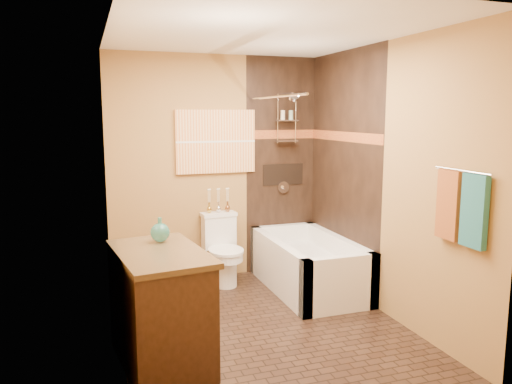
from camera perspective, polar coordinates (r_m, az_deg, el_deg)
name	(u,v)px	position (r m, az deg, el deg)	size (l,w,h in m)	color
floor	(261,326)	(4.55, 0.60, -15.11)	(3.00, 3.00, 0.00)	black
wall_left	(114,194)	(3.97, -15.91, -0.18)	(0.02, 3.00, 2.50)	olive
wall_right	(384,180)	(4.74, 14.42, 1.32)	(0.02, 3.00, 2.50)	olive
wall_back	(217,168)	(5.63, -4.53, 2.73)	(2.40, 0.02, 2.50)	olive
wall_front	(351,222)	(2.86, 10.85, -3.44)	(2.40, 0.02, 2.50)	olive
ceiling	(262,33)	(4.21, 0.66, 17.75)	(3.00, 3.00, 0.00)	silver
alcove_tile_back	(281,166)	(5.86, 2.86, 2.99)	(0.85, 0.01, 2.50)	black
alcove_tile_right	(343,171)	(5.37, 9.91, 2.33)	(0.01, 1.50, 2.50)	black
mosaic_band_back	(281,134)	(5.82, 2.93, 6.60)	(0.85, 0.01, 0.10)	maroon
mosaic_band_right	(343,136)	(5.34, 9.92, 6.27)	(0.01, 1.50, 0.10)	maroon
alcove_niche	(283,174)	(5.87, 3.10, 2.02)	(0.50, 0.01, 0.25)	black
shower_fixtures	(287,131)	(5.74, 3.54, 7.02)	(0.24, 0.33, 1.16)	silver
curtain_rod	(274,97)	(5.00, 2.09, 10.81)	(0.03, 0.03, 1.55)	silver
towel_bar	(462,171)	(3.86, 22.51, 2.23)	(0.02, 0.02, 0.55)	silver
towel_teal	(474,211)	(3.81, 23.67, -2.03)	(0.05, 0.22, 0.52)	#20646C
towel_rust	(449,205)	(4.00, 21.16, -1.39)	(0.05, 0.22, 0.52)	#944C1B
sunset_painting	(216,142)	(5.58, -4.62, 5.76)	(0.90, 0.04, 0.70)	orange
vanity_mirror	(117,166)	(3.57, -15.55, 2.91)	(0.01, 1.00, 0.90)	white
bathtub	(308,269)	(5.41, 5.98, -8.70)	(0.80, 1.50, 0.55)	white
toilet	(223,249)	(5.52, -3.80, -6.53)	(0.40, 0.58, 0.76)	white
vanity	(160,307)	(3.85, -10.86, -12.83)	(0.72, 1.05, 0.87)	black
teal_bottle	(160,230)	(3.95, -10.92, -4.27)	(0.15, 0.15, 0.24)	#287967
bud_vases	(218,200)	(5.57, -4.32, -0.90)	(0.27, 0.06, 0.26)	gold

